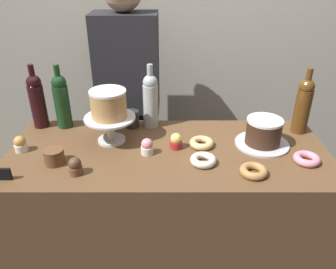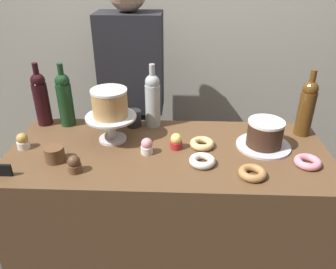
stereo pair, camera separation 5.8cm
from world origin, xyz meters
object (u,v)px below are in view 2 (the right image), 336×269
object	(u,v)px
wine_bottle_dark_red	(41,98)
cookie_stack	(55,154)
wine_bottle_clear	(153,100)
donut_glazed	(202,144)
cupcake_chocolate	(74,164)
white_layer_cake	(110,103)
cupcake_caramel	(23,141)
donut_pink	(308,162)
price_sign_chalkboard	(3,170)
wine_bottle_amber	(307,107)
cupcake_lemon	(176,141)
barista_figure	(134,109)
chocolate_round_cake	(265,133)
donut_sugar	(202,161)
wine_bottle_green	(65,99)
cupcake_strawberry	(147,146)
donut_maple	(252,173)
coffee_cup_ceramic	(134,118)
cake_stand_pedestal	(112,124)

from	to	relation	value
wine_bottle_dark_red	cookie_stack	size ratio (longest dim) A/B	3.87
wine_bottle_clear	donut_glazed	bearing A→B (deg)	-40.94
cupcake_chocolate	cookie_stack	distance (m)	0.13
white_layer_cake	cupcake_caramel	world-z (taller)	white_layer_cake
cupcake_chocolate	wine_bottle_dark_red	bearing A→B (deg)	123.15
white_layer_cake	donut_pink	xyz separation A→B (m)	(0.86, -0.19, -0.17)
wine_bottle_clear	price_sign_chalkboard	xyz separation A→B (m)	(-0.56, -0.47, -0.12)
wine_bottle_amber	cupcake_lemon	size ratio (longest dim) A/B	4.38
donut_pink	cookie_stack	bearing A→B (deg)	-179.54
cupcake_caramel	cupcake_lemon	bearing A→B (deg)	2.22
wine_bottle_clear	barista_figure	bearing A→B (deg)	115.56
chocolate_round_cake	donut_sugar	distance (m)	0.34
wine_bottle_amber	cupcake_chocolate	distance (m)	1.10
wine_bottle_amber	wine_bottle_green	distance (m)	1.19
wine_bottle_dark_red	cupcake_lemon	xyz separation A→B (m)	(0.69, -0.23, -0.11)
donut_glazed	cupcake_strawberry	bearing A→B (deg)	-164.99
donut_maple	price_sign_chalkboard	distance (m)	0.99
chocolate_round_cake	price_sign_chalkboard	world-z (taller)	chocolate_round_cake
wine_bottle_green	donut_sugar	size ratio (longest dim) A/B	2.91
wine_bottle_dark_red	price_sign_chalkboard	xyz separation A→B (m)	(0.00, -0.47, -0.12)
wine_bottle_clear	coffee_cup_ceramic	distance (m)	0.14
cake_stand_pedestal	cupcake_lemon	bearing A→B (deg)	-12.17
white_layer_cake	price_sign_chalkboard	xyz separation A→B (m)	(-0.38, -0.31, -0.16)
price_sign_chalkboard	barista_figure	size ratio (longest dim) A/B	0.04
wine_bottle_dark_red	coffee_cup_ceramic	xyz separation A→B (m)	(0.47, -0.01, -0.10)
donut_sugar	cupcake_caramel	bearing A→B (deg)	172.83
price_sign_chalkboard	chocolate_round_cake	bearing A→B (deg)	14.30
wine_bottle_amber	donut_pink	world-z (taller)	wine_bottle_amber
barista_figure	cake_stand_pedestal	bearing A→B (deg)	-94.25
wine_bottle_dark_red	cupcake_lemon	world-z (taller)	wine_bottle_dark_red
wine_bottle_green	donut_maple	size ratio (longest dim) A/B	2.91
chocolate_round_cake	price_sign_chalkboard	xyz separation A→B (m)	(-1.09, -0.28, -0.04)
wine_bottle_dark_red	cupcake_caramel	xyz separation A→B (m)	(-0.01, -0.25, -0.11)
white_layer_cake	wine_bottle_dark_red	xyz separation A→B (m)	(-0.39, 0.16, -0.05)
cupcake_strawberry	donut_sugar	bearing A→B (deg)	-18.25
wine_bottle_clear	donut_sugar	bearing A→B (deg)	-56.45
white_layer_cake	donut_sugar	xyz separation A→B (m)	(0.42, -0.19, -0.17)
cupcake_caramel	donut_maple	distance (m)	1.02
wine_bottle_amber	cupcake_lemon	distance (m)	0.65
wine_bottle_green	white_layer_cake	bearing A→B (deg)	-30.82
cake_stand_pedestal	donut_glazed	bearing A→B (deg)	-6.58
white_layer_cake	wine_bottle_clear	bearing A→B (deg)	41.73
cake_stand_pedestal	donut_sugar	distance (m)	0.47
donut_maple	barista_figure	size ratio (longest dim) A/B	0.07
wine_bottle_clear	price_sign_chalkboard	size ratio (longest dim) A/B	4.65
donut_pink	coffee_cup_ceramic	bearing A→B (deg)	156.36
white_layer_cake	cookie_stack	xyz separation A→B (m)	(-0.21, -0.19, -0.16)
cake_stand_pedestal	wine_bottle_green	bearing A→B (deg)	149.18
chocolate_round_cake	donut_glazed	bearing A→B (deg)	-177.25
cupcake_chocolate	donut_glazed	bearing A→B (deg)	22.93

